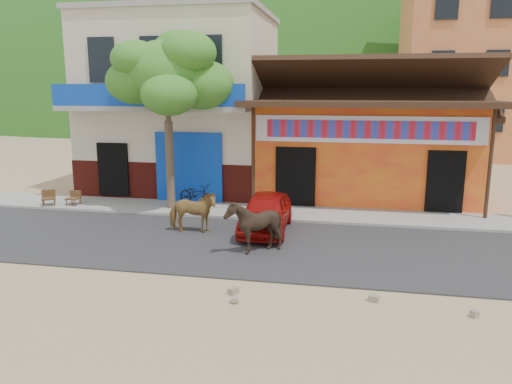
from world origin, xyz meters
TOP-DOWN VIEW (x-y plane):
  - ground at (0.00, 0.00)m, footprint 120.00×120.00m
  - road at (0.00, 2.50)m, footprint 60.00×5.00m
  - sidewalk at (0.00, 6.00)m, footprint 60.00×2.00m
  - dance_club at (2.00, 10.00)m, footprint 8.00×6.00m
  - cafe_building at (-5.50, 10.00)m, footprint 7.00×6.00m
  - apartment_front at (9.00, 24.00)m, footprint 9.00×9.00m
  - hillside at (0.00, 70.00)m, footprint 100.00×40.00m
  - tree at (-4.60, 5.80)m, footprint 3.00×3.00m
  - cow_tan at (-3.01, 3.32)m, footprint 1.53×0.84m
  - cow_dark at (-0.88, 1.88)m, footprint 1.38×1.25m
  - red_car at (-0.92, 3.90)m, footprint 1.43×3.38m
  - scooter at (-3.83, 6.29)m, footprint 1.60×1.07m
  - cafe_chair_left at (-8.19, 5.54)m, footprint 0.45×0.45m
  - cafe_chair_right at (-9.00, 5.30)m, footprint 0.63×0.63m

SIDE VIEW (x-z plane):
  - ground at x=0.00m, z-range 0.00..0.00m
  - road at x=0.00m, z-range 0.00..0.04m
  - sidewalk at x=0.00m, z-range 0.00..0.12m
  - scooter at x=-3.83m, z-range 0.12..0.92m
  - cafe_chair_left at x=-8.19m, z-range 0.12..1.04m
  - red_car at x=-0.92m, z-range 0.04..1.18m
  - cafe_chair_right at x=-9.00m, z-range 0.12..1.11m
  - cow_tan at x=-3.01m, z-range 0.04..1.27m
  - cow_dark at x=-0.88m, z-range 0.04..1.46m
  - dance_club at x=2.00m, z-range 0.00..3.60m
  - tree at x=-4.60m, z-range 0.12..6.12m
  - cafe_building at x=-5.50m, z-range 0.00..7.00m
  - apartment_front at x=9.00m, z-range 0.00..12.00m
  - hillside at x=0.00m, z-range 0.00..24.00m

